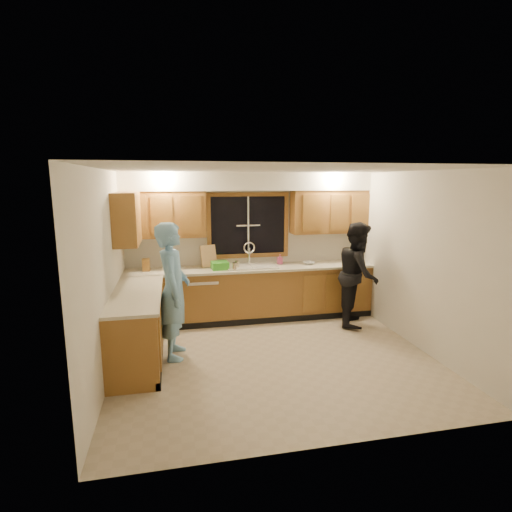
{
  "coord_description": "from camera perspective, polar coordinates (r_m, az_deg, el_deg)",
  "views": [
    {
      "loc": [
        -1.29,
        -4.92,
        2.35
      ],
      "look_at": [
        -0.12,
        0.65,
        1.29
      ],
      "focal_mm": 28.0,
      "sensor_mm": 36.0,
      "label": 1
    }
  ],
  "objects": [
    {
      "name": "floor",
      "position": [
        5.6,
        2.66,
        -14.25
      ],
      "size": [
        4.2,
        4.2,
        0.0
      ],
      "primitive_type": "plane",
      "color": "tan",
      "rests_on": "ground"
    },
    {
      "name": "ceiling",
      "position": [
        5.08,
        2.91,
        12.25
      ],
      "size": [
        4.2,
        4.2,
        0.0
      ],
      "primitive_type": "plane",
      "rotation": [
        3.14,
        0.0,
        0.0
      ],
      "color": "silver"
    },
    {
      "name": "wall_back",
      "position": [
        7.02,
        -1.12,
        1.57
      ],
      "size": [
        4.2,
        0.0,
        4.2
      ],
      "primitive_type": "plane",
      "rotation": [
        1.57,
        0.0,
        0.0
      ],
      "color": "silver",
      "rests_on": "ground"
    },
    {
      "name": "wall_left",
      "position": [
        5.1,
        -20.72,
        -2.58
      ],
      "size": [
        0.0,
        3.8,
        3.8
      ],
      "primitive_type": "plane",
      "rotation": [
        1.57,
        0.0,
        1.57
      ],
      "color": "silver",
      "rests_on": "ground"
    },
    {
      "name": "wall_right",
      "position": [
        6.07,
        22.34,
        -0.67
      ],
      "size": [
        0.0,
        3.8,
        3.8
      ],
      "primitive_type": "plane",
      "rotation": [
        1.57,
        0.0,
        -1.57
      ],
      "color": "silver",
      "rests_on": "ground"
    },
    {
      "name": "base_cabinets_back",
      "position": [
        6.91,
        -0.63,
        -5.46
      ],
      "size": [
        4.2,
        0.6,
        0.88
      ],
      "primitive_type": "cube",
      "color": "#94622B",
      "rests_on": "ground"
    },
    {
      "name": "base_cabinets_left",
      "position": [
        5.63,
        -16.57,
        -9.74
      ],
      "size": [
        0.6,
        1.9,
        0.88
      ],
      "primitive_type": "cube",
      "color": "#94622B",
      "rests_on": "ground"
    },
    {
      "name": "countertop_back",
      "position": [
        6.78,
        -0.62,
        -1.76
      ],
      "size": [
        4.2,
        0.63,
        0.04
      ],
      "primitive_type": "cube",
      "color": "beige",
      "rests_on": "base_cabinets_back"
    },
    {
      "name": "countertop_left",
      "position": [
        5.49,
        -16.67,
        -5.22
      ],
      "size": [
        0.63,
        1.9,
        0.04
      ],
      "primitive_type": "cube",
      "color": "beige",
      "rests_on": "base_cabinets_left"
    },
    {
      "name": "upper_cabinets_left",
      "position": [
        6.67,
        -13.05,
        5.79
      ],
      "size": [
        1.35,
        0.33,
        0.75
      ],
      "primitive_type": "cube",
      "color": "#94622B",
      "rests_on": "wall_back"
    },
    {
      "name": "upper_cabinets_right",
      "position": [
        7.2,
        10.39,
        6.23
      ],
      "size": [
        1.35,
        0.33,
        0.75
      ],
      "primitive_type": "cube",
      "color": "#94622B",
      "rests_on": "wall_back"
    },
    {
      "name": "upper_cabinets_return",
      "position": [
        6.09,
        -17.96,
        5.12
      ],
      "size": [
        0.33,
        0.9,
        0.75
      ],
      "primitive_type": "cube",
      "color": "#94622B",
      "rests_on": "wall_left"
    },
    {
      "name": "soffit",
      "position": [
        6.76,
        -0.88,
        10.58
      ],
      "size": [
        4.2,
        0.35,
        0.3
      ],
      "primitive_type": "cube",
      "color": "white",
      "rests_on": "wall_back"
    },
    {
      "name": "window_frame",
      "position": [
        6.97,
        -1.12,
        4.4
      ],
      "size": [
        1.44,
        0.03,
        1.14
      ],
      "color": "black",
      "rests_on": "wall_back"
    },
    {
      "name": "sink",
      "position": [
        6.81,
        -0.65,
        -2.02
      ],
      "size": [
        0.86,
        0.52,
        0.57
      ],
      "color": "white",
      "rests_on": "countertop_back"
    },
    {
      "name": "dishwasher",
      "position": [
        6.8,
        -7.7,
        -6.09
      ],
      "size": [
        0.6,
        0.56,
        0.82
      ],
      "primitive_type": "cube",
      "color": "white",
      "rests_on": "floor"
    },
    {
      "name": "stove",
      "position": [
        5.09,
        -17.09,
        -11.83
      ],
      "size": [
        0.58,
        0.75,
        0.9
      ],
      "primitive_type": "cube",
      "color": "white",
      "rests_on": "floor"
    },
    {
      "name": "man",
      "position": [
        5.45,
        -11.74,
        -4.9
      ],
      "size": [
        0.48,
        0.7,
        1.84
      ],
      "primitive_type": "imported",
      "rotation": [
        0.0,
        0.0,
        1.51
      ],
      "color": "#73ACD9",
      "rests_on": "floor"
    },
    {
      "name": "woman",
      "position": [
        6.78,
        14.37,
        -2.49
      ],
      "size": [
        0.95,
        1.03,
        1.71
      ],
      "primitive_type": "imported",
      "rotation": [
        0.0,
        0.0,
        1.12
      ],
      "color": "black",
      "rests_on": "floor"
    },
    {
      "name": "knife_block",
      "position": [
        6.7,
        -15.42,
        -1.22
      ],
      "size": [
        0.12,
        0.1,
        0.21
      ],
      "primitive_type": "cube",
      "rotation": [
        0.0,
        0.0,
        -0.07
      ],
      "color": "olive",
      "rests_on": "countertop_back"
    },
    {
      "name": "cutting_board",
      "position": [
        6.82,
        -6.79,
        -0.0
      ],
      "size": [
        0.3,
        0.19,
        0.37
      ],
      "primitive_type": "cube",
      "rotation": [
        -0.21,
        0.0,
        0.38
      ],
      "color": "tan",
      "rests_on": "countertop_back"
    },
    {
      "name": "dish_crate",
      "position": [
        6.64,
        -5.19,
        -1.35
      ],
      "size": [
        0.29,
        0.27,
        0.13
      ],
      "primitive_type": "cube",
      "rotation": [
        0.0,
        0.0,
        0.07
      ],
      "color": "green",
      "rests_on": "countertop_back"
    },
    {
      "name": "soap_bottle",
      "position": [
        7.03,
        3.43,
        -0.45
      ],
      "size": [
        0.09,
        0.09,
        0.17
      ],
      "primitive_type": "imported",
      "rotation": [
        0.0,
        0.0,
        0.15
      ],
      "color": "#E15592",
      "rests_on": "countertop_back"
    },
    {
      "name": "bowl",
      "position": [
        7.06,
        7.55,
        -1.0
      ],
      "size": [
        0.23,
        0.23,
        0.05
      ],
      "primitive_type": "imported",
      "rotation": [
        0.0,
        0.0,
        0.14
      ],
      "color": "silver",
      "rests_on": "countertop_back"
    },
    {
      "name": "can_left",
      "position": [
        6.51,
        -3.08,
        -1.53
      ],
      "size": [
        0.08,
        0.08,
        0.13
      ],
      "primitive_type": "cylinder",
      "rotation": [
        0.0,
        0.0,
        0.04
      ],
      "color": "#B7A88C",
      "rests_on": "countertop_back"
    },
    {
      "name": "can_right",
      "position": [
        6.66,
        -2.73,
        -1.26
      ],
      "size": [
        0.07,
        0.07,
        0.13
      ],
      "primitive_type": "cylinder",
      "rotation": [
        0.0,
        0.0,
        -0.04
      ],
      "color": "#B7A88C",
      "rests_on": "countertop_back"
    }
  ]
}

